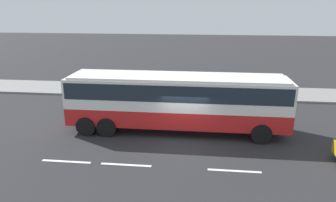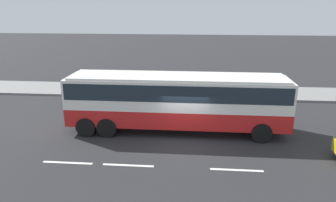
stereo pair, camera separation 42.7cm
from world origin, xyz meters
TOP-DOWN VIEW (x-y plane):
  - ground_plane at (0.00, 0.00)m, footprint 120.00×120.00m
  - sidewalk_curb at (0.00, 9.83)m, footprint 80.00×4.00m
  - lane_centreline at (-1.34, -2.85)m, footprint 33.69×0.16m
  - coach_bus at (-0.53, 1.47)m, footprint 12.50×2.77m
  - pedestrian_near_curb at (3.24, 8.38)m, footprint 0.32×0.32m
  - pedestrian_at_crossing at (-4.55, 8.91)m, footprint 0.32×0.32m

SIDE VIEW (x-z plane):
  - ground_plane at x=0.00m, z-range 0.00..0.00m
  - lane_centreline at x=-1.34m, z-range 0.00..0.01m
  - sidewalk_curb at x=0.00m, z-range 0.00..0.15m
  - pedestrian_near_curb at x=3.24m, z-range 0.27..1.89m
  - pedestrian_at_crossing at x=-4.55m, z-range 0.28..2.00m
  - coach_bus at x=-0.53m, z-range 0.41..3.74m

